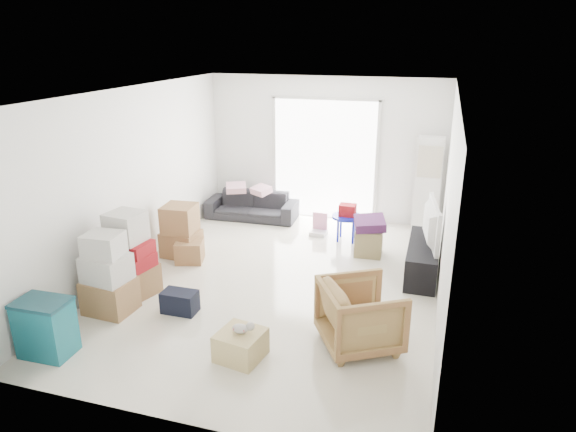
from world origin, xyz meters
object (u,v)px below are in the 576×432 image
Objects in this scene: sofa at (252,201)px; ottoman at (369,242)px; storage_bins at (46,327)px; ac_tower at (428,186)px; tv_console at (423,258)px; wood_crate at (241,345)px; armchair at (361,312)px; television at (424,239)px; kids_table at (347,215)px.

sofa is 4.07× the size of ottoman.
sofa is at bearing 83.21° from storage_bins.
tv_console is at bearing -88.37° from ac_tower.
tv_console reaches higher than ottoman.
sofa reaches higher than wood_crate.
ac_tower is 3.98m from armchair.
television is at bearing -88.37° from ac_tower.
tv_console is 3.38× the size of ottoman.
armchair reaches higher than storage_bins.
storage_bins is 2.17m from wood_crate.
kids_table is at bearing 131.80° from ottoman.
kids_table is 1.39× the size of wood_crate.
ac_tower is at bearing -37.97° from armchair.
ac_tower reaches higher than tv_console.
tv_console is 1.70× the size of armchair.
wood_crate is (-1.81, -2.77, -0.40)m from television.
wood_crate is (-1.22, -0.61, -0.27)m from armchair.
storage_bins is (-3.90, -3.32, 0.09)m from tv_console.
wood_crate is at bearing 138.64° from television.
wood_crate is at bearing 86.61° from armchair.
tv_console is 5.13m from storage_bins.
sofa is (-3.31, 1.61, 0.10)m from tv_console.
storage_bins is (-3.90, -3.32, -0.22)m from television.
storage_bins reaches higher than wood_crate.
television is at bearing -36.93° from kids_table.
kids_table is (2.57, 4.32, 0.13)m from storage_bins.
storage_bins is (-3.31, -1.16, -0.10)m from armchair.
armchair reaches higher than kids_table.
sofa is 2.64× the size of storage_bins.
television is 5.13m from storage_bins.
ac_tower is 1.65m from ottoman.
sofa is at bearing 162.98° from kids_table.
television is 1.67× the size of kids_table.
armchair is 1.82× the size of wood_crate.
ottoman is at bearing 51.56° from storage_bins.
television reaches higher than tv_console.
ottoman is (-0.28, 2.65, -0.21)m from armchair.
storage_bins reaches higher than tv_console.
armchair is at bearing -105.32° from tv_console.
tv_console is at bearing -45.41° from armchair.
armchair is 2.67m from ottoman.
ottoman is 3.40m from wood_crate.
armchair is at bearing 19.38° from storage_bins.
kids_table is at bearing -149.31° from ac_tower.
wood_crate is at bearing -97.30° from kids_table.
wood_crate is (-0.48, -3.77, -0.31)m from kids_table.
armchair reaches higher than ottoman.
ac_tower is 1.00× the size of sofa.
storage_bins is 5.03m from kids_table.
sofa reaches higher than tv_console.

